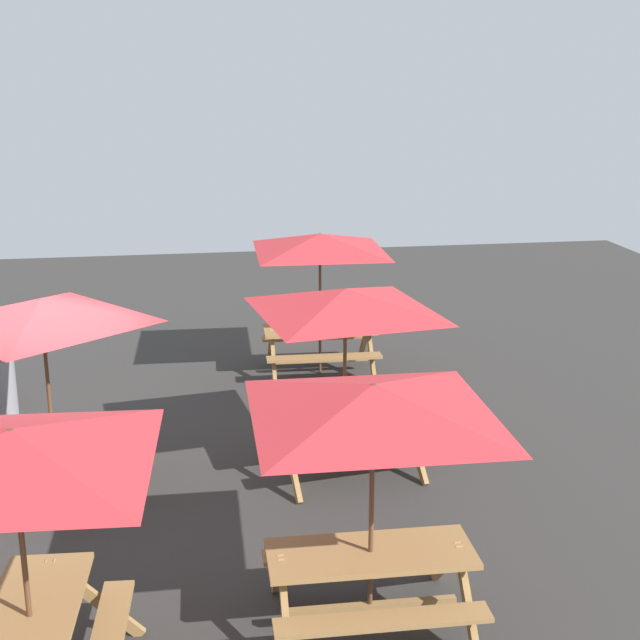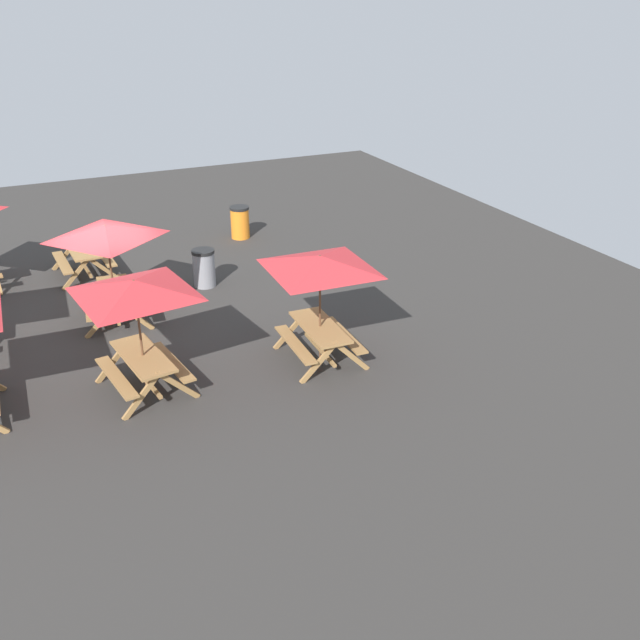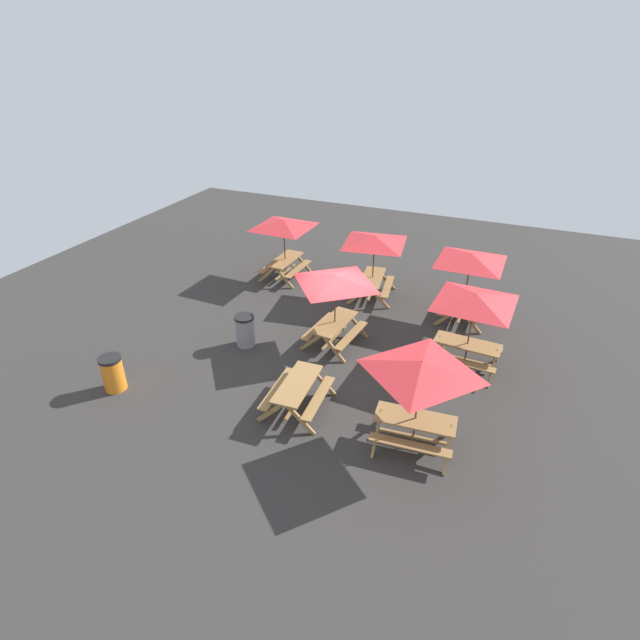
# 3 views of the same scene
# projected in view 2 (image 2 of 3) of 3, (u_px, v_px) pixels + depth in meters

# --- Properties ---
(ground_plane) EXTENTS (27.45, 27.45, 0.00)m
(ground_plane) POSITION_uv_depth(u_px,v_px,m) (113.00, 319.00, 16.65)
(ground_plane) COLOR #33302D
(ground_plane) RESTS_ON ground
(picnic_table_0) EXTENTS (2.80, 2.80, 2.34)m
(picnic_table_0) POSITION_uv_depth(u_px,v_px,m) (136.00, 296.00, 12.95)
(picnic_table_0) COLOR olive
(picnic_table_0) RESTS_ON ground
(picnic_table_1) EXTENTS (2.83, 2.83, 2.34)m
(picnic_table_1) POSITION_uv_depth(u_px,v_px,m) (320.00, 270.00, 14.08)
(picnic_table_1) COLOR olive
(picnic_table_1) RESTS_ON ground
(picnic_table_5) EXTENTS (1.87, 1.61, 0.81)m
(picnic_table_5) POSITION_uv_depth(u_px,v_px,m) (83.00, 255.00, 18.92)
(picnic_table_5) COLOR olive
(picnic_table_5) RESTS_ON ground
(picnic_table_6) EXTENTS (2.20, 2.20, 2.34)m
(picnic_table_6) POSITION_uv_depth(u_px,v_px,m) (107.00, 238.00, 15.81)
(picnic_table_6) COLOR olive
(picnic_table_6) RESTS_ON ground
(trash_bin_gray) EXTENTS (0.59, 0.59, 0.98)m
(trash_bin_gray) POSITION_uv_depth(u_px,v_px,m) (204.00, 268.00, 18.28)
(trash_bin_gray) COLOR gray
(trash_bin_gray) RESTS_ON ground
(trash_bin_orange) EXTENTS (0.59, 0.59, 0.98)m
(trash_bin_orange) POSITION_uv_depth(u_px,v_px,m) (240.00, 222.00, 21.71)
(trash_bin_orange) COLOR orange
(trash_bin_orange) RESTS_ON ground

